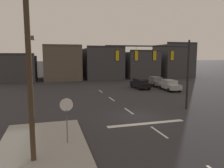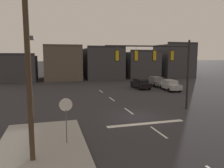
# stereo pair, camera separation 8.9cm
# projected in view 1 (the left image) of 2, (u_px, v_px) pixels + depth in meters

# --- Properties ---
(ground_plane) EXTENTS (400.00, 400.00, 0.00)m
(ground_plane) POSITION_uv_depth(u_px,v_px,m) (137.00, 117.00, 18.82)
(ground_plane) COLOR #2B2B30
(sidewalk_near_corner) EXTENTS (5.00, 8.00, 0.15)m
(sidewalk_near_corner) POSITION_uv_depth(u_px,v_px,m) (43.00, 143.00, 12.89)
(sidewalk_near_corner) COLOR gray
(sidewalk_near_corner) RESTS_ON ground
(stop_bar_paint) EXTENTS (6.40, 0.50, 0.01)m
(stop_bar_paint) POSITION_uv_depth(u_px,v_px,m) (147.00, 123.00, 16.92)
(stop_bar_paint) COLOR silver
(stop_bar_paint) RESTS_ON ground
(lane_centreline) EXTENTS (0.16, 26.40, 0.01)m
(lane_centreline) POSITION_uv_depth(u_px,v_px,m) (129.00, 111.00, 20.73)
(lane_centreline) COLOR silver
(lane_centreline) RESTS_ON ground
(signal_mast_near_side) EXTENTS (8.34, 0.64, 6.79)m
(signal_mast_near_side) POSITION_uv_depth(u_px,v_px,m) (161.00, 61.00, 20.30)
(signal_mast_near_side) COLOR black
(signal_mast_near_side) RESTS_ON ground
(stop_sign) EXTENTS (0.76, 0.64, 2.83)m
(stop_sign) POSITION_uv_depth(u_px,v_px,m) (67.00, 110.00, 12.56)
(stop_sign) COLOR #56565B
(stop_sign) RESTS_ON ground
(car_lot_nearside) EXTENTS (2.16, 4.55, 1.61)m
(car_lot_nearside) POSITION_uv_depth(u_px,v_px,m) (155.00, 81.00, 37.69)
(car_lot_nearside) COLOR slate
(car_lot_nearside) RESTS_ON ground
(car_lot_middle) EXTENTS (2.02, 4.50, 1.61)m
(car_lot_middle) POSITION_uv_depth(u_px,v_px,m) (140.00, 83.00, 34.74)
(car_lot_middle) COLOR black
(car_lot_middle) RESTS_ON ground
(car_lot_farside) EXTENTS (2.22, 4.57, 1.61)m
(car_lot_farside) POSITION_uv_depth(u_px,v_px,m) (170.00, 85.00, 32.84)
(car_lot_farside) COLOR #9EA0A5
(car_lot_farside) RESTS_ON ground
(utility_pole) EXTENTS (2.20, 2.45, 9.35)m
(utility_pole) POSITION_uv_depth(u_px,v_px,m) (29.00, 60.00, 10.21)
(utility_pole) COLOR #423323
(utility_pole) RESTS_ON ground
(building_row) EXTENTS (44.35, 13.51, 8.43)m
(building_row) POSITION_uv_depth(u_px,v_px,m) (105.00, 64.00, 51.38)
(building_row) COLOR #38383D
(building_row) RESTS_ON ground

